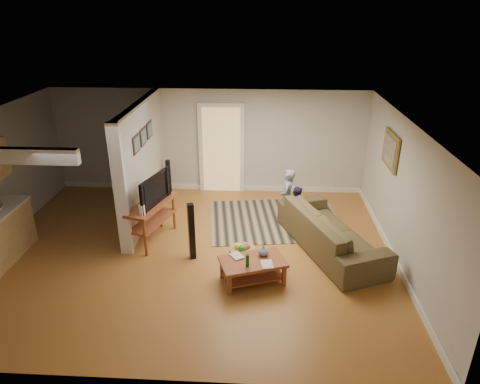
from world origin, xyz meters
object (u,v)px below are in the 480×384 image
sofa (329,248)px  child (286,223)px  speaker_left (192,232)px  tv_console (152,207)px  coffee_table (253,265)px  speaker_right (169,178)px  toddler (295,226)px  toy_basket (243,255)px

sofa → child: (-0.78, 0.97, 0.00)m
child → speaker_left: bearing=-37.3°
tv_console → child: size_ratio=1.12×
child → coffee_table: bearing=-3.4°
coffee_table → speaker_left: 1.33m
speaker_right → speaker_left: bearing=-60.5°
toddler → speaker_right: bearing=-3.1°
speaker_left → child: (1.77, 1.44, -0.55)m
coffee_table → toddler: coffee_table is taller
sofa → child: size_ratio=2.14×
sofa → speaker_right: 4.28m
coffee_table → speaker_left: size_ratio=1.09×
tv_console → coffee_table: bearing=-15.4°
sofa → toddler: toddler is taller
tv_console → toddler: bearing=31.4°
coffee_table → speaker_left: speaker_left is taller
speaker_left → toy_basket: size_ratio=2.29×
sofa → toddler: bearing=12.7°
coffee_table → tv_console: (-1.98, 1.24, 0.41)m
speaker_left → speaker_right: size_ratio=1.23×
coffee_table → speaker_left: bearing=150.0°
coffee_table → toddler: 2.16m
sofa → tv_console: 3.48m
tv_console → child: 2.85m
speaker_right → toddler: size_ratio=0.98×
toy_basket → speaker_left: bearing=171.0°
speaker_right → toddler: (2.96, -1.48, -0.44)m
sofa → coffee_table: size_ratio=2.18×
speaker_left → toddler: speaker_left is taller
toy_basket → child: bearing=61.9°
speaker_right → child: bearing=-16.5°
tv_console → speaker_right: 2.24m
toddler → tv_console: bearing=38.2°
tv_console → speaker_left: size_ratio=1.24×
sofa → speaker_right: size_ratio=2.94×
sofa → coffee_table: bearing=105.9°
speaker_left → child: speaker_left is taller
toy_basket → child: child is taller
toy_basket → toddler: size_ratio=0.53×
child → toy_basket: bearing=-14.5°
toy_basket → sofa: bearing=20.6°
sofa → toy_basket: 1.75m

